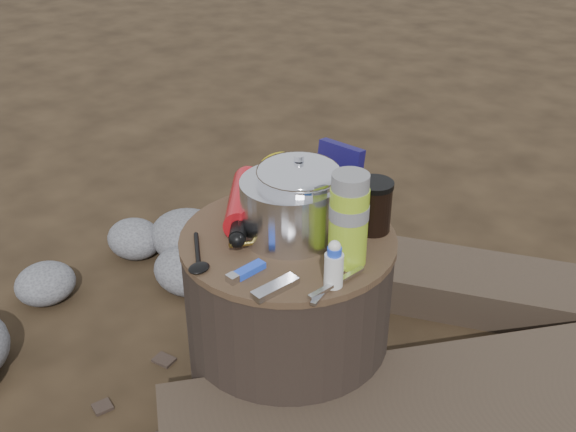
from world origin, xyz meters
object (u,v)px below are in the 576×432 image
Objects in this scene: stump at (288,316)px; fuel_bottle at (244,203)px; thermos at (349,220)px; travel_mug at (374,207)px; camping_pot at (299,197)px.

fuel_bottle is at bearing 176.55° from stump.
travel_mug is (-0.03, 0.14, -0.04)m from thermos.
stump is 0.28m from fuel_bottle.
thermos is at bearing -10.37° from camping_pot.
stump is 2.66× the size of camping_pot.
fuel_bottle is (-0.13, 0.01, 0.25)m from stump.
camping_pot is 0.15m from fuel_bottle.
stump is 0.35m from thermos.
camping_pot is at bearing -28.67° from fuel_bottle.
travel_mug is (0.12, 0.14, 0.27)m from stump.
camping_pot is 0.61× the size of fuel_bottle.
stump is 0.30m from camping_pot.
thermos is (0.28, -0.01, 0.06)m from fuel_bottle.
stump is at bearing -40.21° from fuel_bottle.
travel_mug is at bearing 101.01° from thermos.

